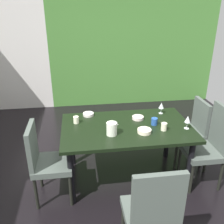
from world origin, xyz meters
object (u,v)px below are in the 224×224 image
object	(u,v)px
chair_right_far	(191,128)
wine_glass_south	(188,120)
dining_table	(127,132)
cup_rear	(164,127)
chair_right_near	(210,144)
serving_bowl_near_shelf	(88,114)
pitcher_east	(112,129)
cup_center	(154,121)
cup_left	(76,120)
serving_bowl_right	(138,118)
chair_left_near	(45,159)
serving_bowl_west	(144,131)
chair_head_near	(152,212)
wine_glass_front	(161,106)

from	to	relation	value
chair_right_far	wine_glass_south	xyz separation A→B (m)	(-0.28, -0.41, 0.35)
dining_table	cup_rear	size ratio (longest dim) A/B	16.78
chair_right_near	cup_rear	bearing A→B (deg)	81.54
serving_bowl_near_shelf	pitcher_east	xyz separation A→B (m)	(0.24, -0.57, 0.06)
serving_bowl_near_shelf	cup_center	size ratio (longest dim) A/B	1.65
wine_glass_south	cup_rear	bearing A→B (deg)	-178.79
chair_right_far	serving_bowl_near_shelf	world-z (taller)	chair_right_far
chair_right_near	cup_left	world-z (taller)	chair_right_near
cup_center	cup_left	world-z (taller)	cup_left
serving_bowl_right	serving_bowl_near_shelf	distance (m)	0.67
cup_rear	cup_left	bearing A→B (deg)	161.65
cup_center	serving_bowl_near_shelf	bearing A→B (deg)	154.01
wine_glass_south	serving_bowl_near_shelf	world-z (taller)	wine_glass_south
chair_left_near	serving_bowl_right	distance (m)	1.28
serving_bowl_near_shelf	cup_left	distance (m)	0.27
cup_center	cup_left	distance (m)	0.99
dining_table	cup_center	distance (m)	0.37
chair_right_near	serving_bowl_west	bearing A→B (deg)	85.77
cup_rear	cup_center	xyz separation A→B (m)	(-0.07, 0.16, -0.00)
chair_head_near	serving_bowl_right	world-z (taller)	chair_head_near
chair_right_far	chair_right_near	distance (m)	0.51
serving_bowl_west	pitcher_east	world-z (taller)	pitcher_east
wine_glass_front	cup_rear	xyz separation A→B (m)	(-0.12, -0.49, -0.06)
chair_right_near	serving_bowl_near_shelf	bearing A→B (deg)	66.20
dining_table	serving_bowl_near_shelf	bearing A→B (deg)	139.55
wine_glass_front	serving_bowl_west	bearing A→B (deg)	-125.89
chair_right_far	chair_right_near	bearing A→B (deg)	-178.74
serving_bowl_near_shelf	pitcher_east	distance (m)	0.63
chair_right_far	cup_left	bearing A→B (deg)	92.67
cup_center	chair_right_far	bearing A→B (deg)	21.96
cup_left	wine_glass_front	bearing A→B (deg)	6.91
cup_center	cup_left	bearing A→B (deg)	169.36
dining_table	cup_rear	distance (m)	0.47
dining_table	chair_right_near	xyz separation A→B (m)	(1.00, -0.25, -0.10)
chair_left_near	serving_bowl_west	size ratio (longest dim) A/B	5.84
serving_bowl_right	cup_left	bearing A→B (deg)	-179.51
chair_right_far	chair_left_near	distance (m)	2.04
wine_glass_south	serving_bowl_west	distance (m)	0.55
chair_right_near	chair_left_near	xyz separation A→B (m)	(-1.99, -0.00, -0.03)
wine_glass_south	serving_bowl_west	size ratio (longest dim) A/B	1.02
pitcher_east	wine_glass_south	bearing A→B (deg)	1.56
wine_glass_front	cup_center	world-z (taller)	wine_glass_front
cup_left	serving_bowl_near_shelf	bearing A→B (deg)	51.86
chair_right_near	cup_rear	distance (m)	0.63
cup_left	wine_glass_south	bearing A→B (deg)	-14.28
wine_glass_south	cup_left	xyz separation A→B (m)	(-1.33, 0.34, -0.08)
serving_bowl_near_shelf	chair_right_near	bearing A→B (deg)	-23.80
wine_glass_south	pitcher_east	distance (m)	0.93
cup_rear	pitcher_east	world-z (taller)	pitcher_east
wine_glass_south	cup_left	bearing A→B (deg)	165.72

